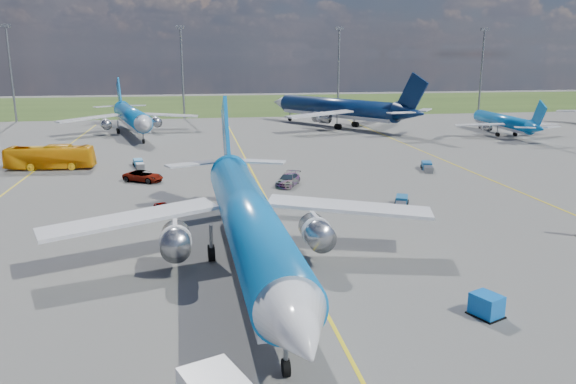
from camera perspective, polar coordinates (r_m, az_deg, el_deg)
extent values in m
plane|color=#535351|center=(39.02, 2.83, -10.17)|extent=(400.00, 400.00, 0.00)
cube|color=#2D4719|center=(185.63, -7.22, 8.82)|extent=(400.00, 80.00, 0.01)
cube|color=gold|center=(67.16, -2.64, 0.16)|extent=(0.25, 160.00, 0.02)
cube|color=gold|center=(79.61, -25.56, 0.97)|extent=(0.25, 120.00, 0.02)
cube|color=gold|center=(85.29, 16.94, 2.51)|extent=(0.25, 120.00, 0.02)
cylinder|color=slate|center=(150.90, -26.30, 10.59)|extent=(0.50, 0.50, 22.00)
cube|color=slate|center=(150.96, -26.77, 14.85)|extent=(2.20, 0.50, 0.80)
cylinder|color=slate|center=(144.89, -10.67, 11.67)|extent=(0.50, 0.50, 22.00)
cube|color=slate|center=(144.95, -10.87, 16.14)|extent=(2.20, 0.50, 0.80)
cylinder|color=slate|center=(149.72, 5.16, 11.91)|extent=(0.50, 0.50, 22.00)
cube|color=slate|center=(149.78, 5.26, 16.24)|extent=(2.20, 0.50, 0.80)
cylinder|color=slate|center=(164.44, 19.05, 11.40)|extent=(0.50, 0.50, 22.00)
cube|color=slate|center=(164.49, 19.37, 15.32)|extent=(2.20, 0.50, 0.80)
cube|color=blue|center=(37.60, 19.51, -10.79)|extent=(1.99, 2.18, 1.41)
imported|color=#F0A60E|center=(86.29, -23.03, 3.27)|extent=(12.31, 3.67, 3.38)
imported|color=#999999|center=(58.47, -12.47, -1.66)|extent=(2.58, 3.62, 1.14)
imported|color=#999999|center=(73.94, -14.49, 1.57)|extent=(5.66, 4.64, 1.43)
imported|color=#999999|center=(69.51, 0.02, 1.27)|extent=(4.16, 5.53, 1.49)
cube|color=#17578B|center=(61.93, 11.48, -0.83)|extent=(2.02, 2.56, 0.96)
cube|color=slate|center=(59.76, 11.37, -1.45)|extent=(1.65, 2.02, 0.78)
cube|color=#1C6AA8|center=(84.76, -14.97, 2.91)|extent=(1.67, 2.50, 0.98)
cube|color=slate|center=(82.52, -14.80, 2.57)|extent=(1.39, 1.95, 0.80)
cube|color=#185895|center=(82.08, 13.91, 2.64)|extent=(1.96, 2.70, 1.03)
cube|color=slate|center=(79.74, 14.08, 2.24)|extent=(1.62, 2.11, 0.84)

